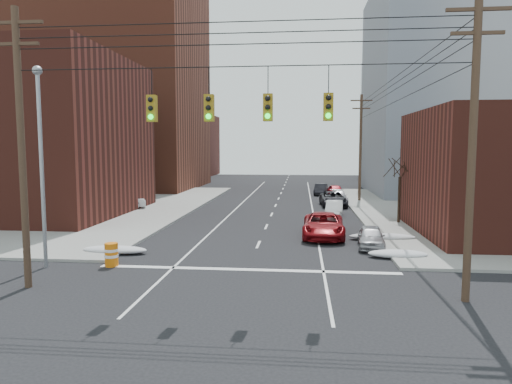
% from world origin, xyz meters
% --- Properties ---
extents(ground, '(160.00, 160.00, 0.00)m').
position_xyz_m(ground, '(0.00, 0.00, 0.00)').
color(ground, black).
rests_on(ground, ground).
extents(building_brick_tall, '(24.00, 20.00, 30.00)m').
position_xyz_m(building_brick_tall, '(-24.00, 48.00, 15.00)').
color(building_brick_tall, brown).
rests_on(building_brick_tall, ground).
extents(building_brick_near, '(20.00, 16.00, 13.00)m').
position_xyz_m(building_brick_near, '(-22.00, 22.00, 6.50)').
color(building_brick_near, '#542119').
rests_on(building_brick_near, ground).
extents(building_brick_far, '(22.00, 18.00, 12.00)m').
position_xyz_m(building_brick_far, '(-26.00, 74.00, 6.00)').
color(building_brick_far, '#542119').
rests_on(building_brick_far, ground).
extents(building_office, '(22.00, 20.00, 25.00)m').
position_xyz_m(building_office, '(22.00, 44.00, 12.50)').
color(building_office, gray).
rests_on(building_office, ground).
extents(building_glass, '(20.00, 18.00, 22.00)m').
position_xyz_m(building_glass, '(24.00, 70.00, 11.00)').
color(building_glass, gray).
rests_on(building_glass, ground).
extents(utility_pole_left, '(2.20, 0.28, 11.00)m').
position_xyz_m(utility_pole_left, '(-8.50, 3.00, 5.78)').
color(utility_pole_left, '#473323').
rests_on(utility_pole_left, ground).
extents(utility_pole_right, '(2.20, 0.28, 11.00)m').
position_xyz_m(utility_pole_right, '(8.50, 3.00, 5.78)').
color(utility_pole_right, '#473323').
rests_on(utility_pole_right, ground).
extents(utility_pole_far, '(2.20, 0.28, 11.00)m').
position_xyz_m(utility_pole_far, '(8.50, 34.00, 5.78)').
color(utility_pole_far, '#473323').
rests_on(utility_pole_far, ground).
extents(traffic_signals, '(17.00, 0.42, 2.02)m').
position_xyz_m(traffic_signals, '(0.10, 2.97, 7.17)').
color(traffic_signals, black).
rests_on(traffic_signals, ground).
extents(street_light, '(0.44, 0.44, 9.32)m').
position_xyz_m(street_light, '(-9.50, 6.00, 5.54)').
color(street_light, gray).
rests_on(street_light, ground).
extents(bare_tree, '(2.09, 2.20, 4.93)m').
position_xyz_m(bare_tree, '(9.59, 20.00, 2.32)').
color(bare_tree, black).
rests_on(bare_tree, ground).
extents(snow_nw, '(3.50, 1.08, 0.42)m').
position_xyz_m(snow_nw, '(-7.40, 9.00, 0.21)').
color(snow_nw, silver).
rests_on(snow_nw, ground).
extents(snow_ne, '(3.00, 1.08, 0.42)m').
position_xyz_m(snow_ne, '(7.40, 9.50, 0.21)').
color(snow_ne, silver).
rests_on(snow_ne, ground).
extents(snow_east_far, '(4.00, 1.08, 0.42)m').
position_xyz_m(snow_east_far, '(7.40, 14.00, 0.21)').
color(snow_east_far, silver).
rests_on(snow_east_far, ground).
extents(red_pickup, '(2.73, 5.57, 1.52)m').
position_xyz_m(red_pickup, '(3.87, 14.61, 0.76)').
color(red_pickup, maroon).
rests_on(red_pickup, ground).
extents(parked_car_a, '(1.79, 3.72, 1.22)m').
position_xyz_m(parked_car_a, '(6.40, 11.86, 0.61)').
color(parked_car_a, '#A7A7AC').
rests_on(parked_car_a, ground).
extents(parked_car_b, '(1.71, 3.91, 1.25)m').
position_xyz_m(parked_car_b, '(5.18, 23.61, 0.62)').
color(parked_car_b, silver).
rests_on(parked_car_b, ground).
extents(parked_car_c, '(2.58, 5.19, 1.41)m').
position_xyz_m(parked_car_c, '(5.55, 29.93, 0.71)').
color(parked_car_c, black).
rests_on(parked_car_c, ground).
extents(parked_car_d, '(1.74, 4.25, 1.23)m').
position_xyz_m(parked_car_d, '(6.26, 33.10, 0.62)').
color(parked_car_d, '#B6B7BB').
rests_on(parked_car_d, ground).
extents(parked_car_e, '(1.93, 4.11, 1.36)m').
position_xyz_m(parked_car_e, '(6.40, 38.77, 0.68)').
color(parked_car_e, maroon).
rests_on(parked_car_e, ground).
extents(parked_car_f, '(1.87, 4.14, 1.32)m').
position_xyz_m(parked_car_f, '(4.80, 40.51, 0.66)').
color(parked_car_f, black).
rests_on(parked_car_f, ground).
extents(lot_car_a, '(4.34, 2.72, 1.35)m').
position_xyz_m(lot_car_a, '(-13.54, 25.32, 0.83)').
color(lot_car_a, silver).
rests_on(lot_car_a, sidewalk_nw).
extents(lot_car_b, '(5.40, 2.81, 1.45)m').
position_xyz_m(lot_car_b, '(-15.44, 27.09, 0.88)').
color(lot_car_b, '#B1B0B5').
rests_on(lot_car_b, sidewalk_nw).
extents(lot_car_c, '(5.61, 3.99, 1.51)m').
position_xyz_m(lot_car_c, '(-16.90, 21.00, 0.90)').
color(lot_car_c, black).
rests_on(lot_car_c, sidewalk_nw).
extents(lot_car_d, '(4.53, 2.81, 1.44)m').
position_xyz_m(lot_car_d, '(-19.18, 24.30, 0.87)').
color(lot_car_d, '#B5B4BA').
rests_on(lot_car_d, sidewalk_nw).
extents(construction_barrel, '(0.78, 0.78, 1.11)m').
position_xyz_m(construction_barrel, '(-6.50, 6.50, 0.57)').
color(construction_barrel, orange).
rests_on(construction_barrel, ground).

